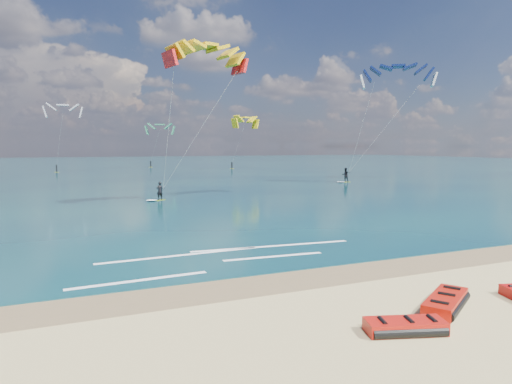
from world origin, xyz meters
TOP-DOWN VIEW (x-y plane):
  - ground at (0.00, 40.00)m, footprint 320.00×320.00m
  - wet_sand_strip at (0.00, 3.00)m, footprint 320.00×2.40m
  - sea at (0.00, 104.00)m, footprint 320.00×200.00m
  - packed_kite_left at (4.85, -1.29)m, footprint 2.90×2.43m
  - packed_kite_mid at (2.49, -2.24)m, footprint 2.46×1.72m
  - kitesurfer_main at (4.08, 26.52)m, footprint 9.03×6.59m
  - kitesurfer_far at (31.83, 37.47)m, footprint 12.60×7.98m
  - shoreline_foam at (0.80, 7.17)m, footprint 13.12×3.92m
  - distant_kites at (-6.77, 79.80)m, footprint 80.71×41.98m

SIDE VIEW (x-z plane):
  - ground at x=0.00m, z-range 0.00..0.00m
  - packed_kite_left at x=4.85m, z-range -0.22..0.22m
  - packed_kite_mid at x=2.49m, z-range -0.20..0.20m
  - wet_sand_strip at x=0.00m, z-range 0.00..0.01m
  - sea at x=0.00m, z-range 0.00..0.04m
  - shoreline_foam at x=0.80m, z-range 0.04..0.05m
  - distant_kites at x=-6.77m, z-range -0.67..11.26m
  - kitesurfer_main at x=4.08m, z-range 0.29..14.36m
  - kitesurfer_far at x=31.83m, z-range 0.36..17.08m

